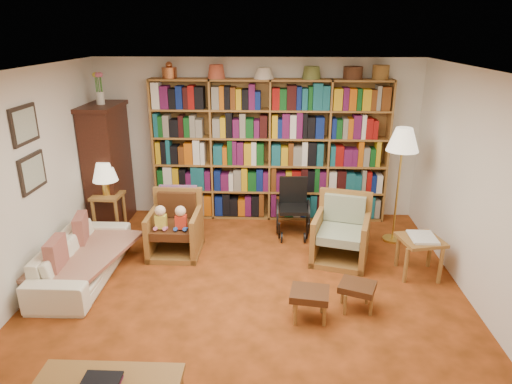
# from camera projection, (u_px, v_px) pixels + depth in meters

# --- Properties ---
(floor) EXTENTS (5.00, 5.00, 0.00)m
(floor) POSITION_uv_depth(u_px,v_px,m) (248.00, 294.00, 5.27)
(floor) COLOR #A64719
(floor) RESTS_ON ground
(ceiling) EXTENTS (5.00, 5.00, 0.00)m
(ceiling) POSITION_uv_depth(u_px,v_px,m) (247.00, 72.00, 4.42)
(ceiling) COLOR white
(ceiling) RESTS_ON wall_back
(wall_back) EXTENTS (5.00, 0.00, 5.00)m
(wall_back) POSITION_uv_depth(u_px,v_px,m) (257.00, 139.00, 7.20)
(wall_back) COLOR silver
(wall_back) RESTS_ON floor
(wall_front) EXTENTS (5.00, 0.00, 5.00)m
(wall_front) POSITION_uv_depth(u_px,v_px,m) (220.00, 348.00, 2.50)
(wall_front) COLOR silver
(wall_front) RESTS_ON floor
(wall_left) EXTENTS (0.00, 5.00, 5.00)m
(wall_left) POSITION_uv_depth(u_px,v_px,m) (18.00, 189.00, 4.95)
(wall_left) COLOR silver
(wall_left) RESTS_ON floor
(wall_right) EXTENTS (0.00, 5.00, 5.00)m
(wall_right) POSITION_uv_depth(u_px,v_px,m) (487.00, 197.00, 4.74)
(wall_right) COLOR silver
(wall_right) RESTS_ON floor
(bookshelf) EXTENTS (3.60, 0.30, 2.42)m
(bookshelf) POSITION_uv_depth(u_px,v_px,m) (270.00, 147.00, 7.06)
(bookshelf) COLOR olive
(bookshelf) RESTS_ON floor
(curio_cabinet) EXTENTS (0.50, 0.95, 2.40)m
(curio_cabinet) POSITION_uv_depth(u_px,v_px,m) (108.00, 164.00, 6.92)
(curio_cabinet) COLOR #3A1710
(curio_cabinet) RESTS_ON floor
(framed_pictures) EXTENTS (0.03, 0.52, 0.97)m
(framed_pictures) POSITION_uv_depth(u_px,v_px,m) (29.00, 149.00, 5.11)
(framed_pictures) COLOR black
(framed_pictures) RESTS_ON wall_left
(sofa) EXTENTS (1.77, 0.71, 0.51)m
(sofa) POSITION_uv_depth(u_px,v_px,m) (82.00, 258.00, 5.57)
(sofa) COLOR #EEE7CA
(sofa) RESTS_ON floor
(sofa_throw) EXTENTS (1.07, 1.62, 0.04)m
(sofa_throw) POSITION_uv_depth(u_px,v_px,m) (86.00, 255.00, 5.55)
(sofa_throw) COLOR #CCB295
(sofa_throw) RESTS_ON sofa
(cushion_left) EXTENTS (0.20, 0.41, 0.39)m
(cushion_left) POSITION_uv_depth(u_px,v_px,m) (82.00, 231.00, 5.84)
(cushion_left) COLOR maroon
(cushion_left) RESTS_ON sofa
(cushion_right) EXTENTS (0.15, 0.40, 0.39)m
(cushion_right) POSITION_uv_depth(u_px,v_px,m) (57.00, 257.00, 5.18)
(cushion_right) COLOR maroon
(cushion_right) RESTS_ON sofa
(side_table_lamp) EXTENTS (0.43, 0.43, 0.62)m
(side_table_lamp) POSITION_uv_depth(u_px,v_px,m) (108.00, 205.00, 6.69)
(side_table_lamp) COLOR olive
(side_table_lamp) RESTS_ON floor
(table_lamp) EXTENTS (0.36, 0.36, 0.49)m
(table_lamp) POSITION_uv_depth(u_px,v_px,m) (105.00, 173.00, 6.52)
(table_lamp) COLOR gold
(table_lamp) RESTS_ON side_table_lamp
(armchair_leather) EXTENTS (0.68, 0.73, 0.86)m
(armchair_leather) POSITION_uv_depth(u_px,v_px,m) (176.00, 227.00, 6.21)
(armchair_leather) COLOR olive
(armchair_leather) RESTS_ON floor
(armchair_sage) EXTENTS (0.88, 0.89, 0.87)m
(armchair_sage) POSITION_uv_depth(u_px,v_px,m) (340.00, 234.00, 6.04)
(armchair_sage) COLOR olive
(armchair_sage) RESTS_ON floor
(wheelchair) EXTENTS (0.48, 0.68, 0.84)m
(wheelchair) POSITION_uv_depth(u_px,v_px,m) (293.00, 209.00, 6.74)
(wheelchair) COLOR black
(wheelchair) RESTS_ON floor
(floor_lamp) EXTENTS (0.44, 0.44, 1.65)m
(floor_lamp) POSITION_uv_depth(u_px,v_px,m) (403.00, 144.00, 6.15)
(floor_lamp) COLOR gold
(floor_lamp) RESTS_ON floor
(side_table_papers) EXTENTS (0.58, 0.58, 0.52)m
(side_table_papers) POSITION_uv_depth(u_px,v_px,m) (420.00, 244.00, 5.57)
(side_table_papers) COLOR olive
(side_table_papers) RESTS_ON floor
(footstool_a) EXTENTS (0.44, 0.39, 0.34)m
(footstool_a) POSITION_uv_depth(u_px,v_px,m) (310.00, 296.00, 4.75)
(footstool_a) COLOR #492313
(footstool_a) RESTS_ON floor
(footstool_b) EXTENTS (0.46, 0.42, 0.31)m
(footstool_b) POSITION_uv_depth(u_px,v_px,m) (357.00, 289.00, 4.91)
(footstool_b) COLOR #492313
(footstool_b) RESTS_ON floor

